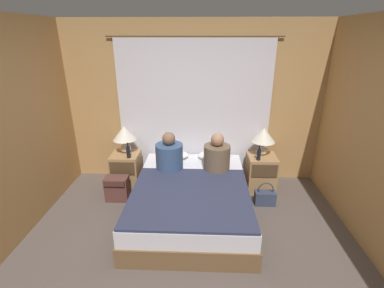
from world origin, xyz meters
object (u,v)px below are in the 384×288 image
(nightstand_left, at_px, (126,170))
(pillow_right, at_px, (214,156))
(person_left_in_bed, at_px, (169,155))
(backpack_on_floor, at_px, (117,187))
(bed, at_px, (191,199))
(beer_bottle_on_right_stand, at_px, (259,154))
(lamp_left, at_px, (124,135))
(person_right_in_bed, at_px, (217,156))
(lamp_right, at_px, (263,137))
(nightstand_right, at_px, (261,172))
(pillow_left, at_px, (172,155))
(beer_bottle_on_left_stand, at_px, (128,152))
(handbag_on_floor, at_px, (265,197))

(nightstand_left, height_order, pillow_right, pillow_right)
(person_left_in_bed, distance_m, backpack_on_floor, 0.90)
(bed, height_order, beer_bottle_on_right_stand, beer_bottle_on_right_stand)
(lamp_left, height_order, person_right_in_bed, person_right_in_bed)
(lamp_right, xyz_separation_m, person_left_in_bed, (-1.38, -0.35, -0.18))
(nightstand_right, height_order, person_right_in_bed, person_right_in_bed)
(bed, distance_m, lamp_left, 1.45)
(person_left_in_bed, bearing_deg, nightstand_left, 159.14)
(pillow_right, bearing_deg, backpack_on_floor, -160.45)
(nightstand_right, bearing_deg, pillow_left, 175.82)
(bed, bearing_deg, beer_bottle_on_right_stand, 30.79)
(person_right_in_bed, height_order, beer_bottle_on_right_stand, person_right_in_bed)
(pillow_right, bearing_deg, lamp_right, -2.34)
(beer_bottle_on_left_stand, bearing_deg, beer_bottle_on_right_stand, 0.00)
(pillow_right, bearing_deg, lamp_left, -178.78)
(nightstand_left, bearing_deg, lamp_left, 90.00)
(handbag_on_floor, bearing_deg, beer_bottle_on_right_stand, 103.81)
(handbag_on_floor, bearing_deg, pillow_right, 142.42)
(nightstand_right, distance_m, person_right_in_bed, 0.85)
(person_left_in_bed, bearing_deg, person_right_in_bed, 0.00)
(nightstand_right, height_order, backpack_on_floor, nightstand_right)
(beer_bottle_on_left_stand, relative_size, beer_bottle_on_right_stand, 1.04)
(pillow_left, xyz_separation_m, handbag_on_floor, (1.37, -0.55, -0.40))
(pillow_right, height_order, person_left_in_bed, person_left_in_bed)
(pillow_left, height_order, beer_bottle_on_left_stand, beer_bottle_on_left_stand)
(beer_bottle_on_left_stand, height_order, handbag_on_floor, beer_bottle_on_left_stand)
(beer_bottle_on_left_stand, distance_m, backpack_on_floor, 0.54)
(lamp_right, height_order, backpack_on_floor, lamp_right)
(beer_bottle_on_left_stand, bearing_deg, handbag_on_floor, -8.95)
(lamp_right, distance_m, pillow_right, 0.80)
(nightstand_left, distance_m, beer_bottle_on_left_stand, 0.40)
(beer_bottle_on_left_stand, distance_m, beer_bottle_on_right_stand, 1.92)
(lamp_right, height_order, person_right_in_bed, person_right_in_bed)
(pillow_right, bearing_deg, beer_bottle_on_left_stand, -169.80)
(bed, distance_m, lamp_right, 1.45)
(handbag_on_floor, bearing_deg, bed, -165.99)
(pillow_right, bearing_deg, beer_bottle_on_right_stand, -20.12)
(pillow_left, bearing_deg, beer_bottle_on_right_stand, -10.15)
(handbag_on_floor, bearing_deg, beer_bottle_on_left_stand, 171.05)
(lamp_right, distance_m, person_right_in_bed, 0.81)
(bed, relative_size, lamp_right, 4.65)
(person_right_in_bed, xyz_separation_m, beer_bottle_on_left_stand, (-1.31, 0.14, -0.02))
(pillow_left, relative_size, person_right_in_bed, 0.92)
(pillow_right, distance_m, backpack_on_floor, 1.54)
(pillow_left, xyz_separation_m, beer_bottle_on_right_stand, (1.30, -0.23, 0.14))
(pillow_left, bearing_deg, lamp_left, -177.66)
(nightstand_left, height_order, pillow_left, pillow_left)
(bed, bearing_deg, pillow_right, 67.68)
(pillow_left, bearing_deg, person_right_in_bed, -29.02)
(nightstand_left, relative_size, person_right_in_bed, 0.99)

